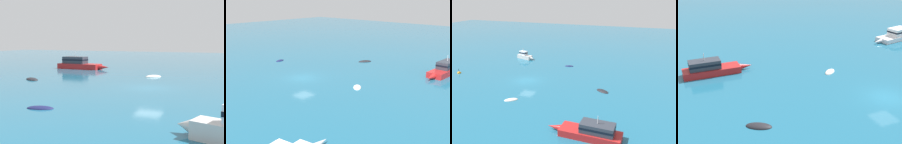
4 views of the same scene
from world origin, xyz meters
The scene contains 5 objects.
ground_plane centered at (0.00, 0.00, 0.00)m, with size 160.00×160.00×0.00m, color #1E607F.
tender centered at (0.22, 13.79, 0.00)m, with size 2.17×2.57×0.47m.
dinghy centered at (-11.10, 4.18, 0.00)m, with size 1.29×2.00×0.36m.
launch centered at (13.57, 15.30, 0.77)m, with size 2.33×8.44×2.74m.
tender_1 centered at (8.18, 1.86, 0.00)m, with size 2.02×2.17×0.49m.
Camera 2 is at (29.12, -24.25, 11.16)m, focal length 45.27 mm.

